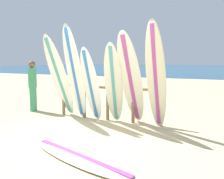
# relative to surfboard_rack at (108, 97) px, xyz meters

# --- Properties ---
(ground_plane) EXTENTS (120.00, 120.00, 0.00)m
(ground_plane) POSITION_rel_surfboard_rack_xyz_m (0.18, -1.80, -0.66)
(ground_plane) COLOR #CCB784
(ocean_water) EXTENTS (120.00, 80.00, 0.01)m
(ocean_water) POSITION_rel_surfboard_rack_xyz_m (0.18, 56.20, -0.65)
(ocean_water) COLOR navy
(ocean_water) RESTS_ON ground
(surfboard_rack) EXTENTS (3.08, 0.09, 1.07)m
(surfboard_rack) POSITION_rel_surfboard_rack_xyz_m (0.00, 0.00, 0.00)
(surfboard_rack) COLOR olive
(surfboard_rack) RESTS_ON ground
(surfboard_leaning_far_left) EXTENTS (0.54, 1.16, 2.35)m
(surfboard_leaning_far_left) POSITION_rel_surfboard_rack_xyz_m (-1.34, -0.35, 0.52)
(surfboard_leaning_far_left) COLOR white
(surfboard_leaning_far_left) RESTS_ON ground
(surfboard_leaning_left) EXTENTS (0.59, 0.80, 2.61)m
(surfboard_leaning_left) POSITION_rel_surfboard_rack_xyz_m (-0.84, -0.33, 0.65)
(surfboard_leaning_left) COLOR white
(surfboard_leaning_left) RESTS_ON ground
(surfboard_leaning_center_left) EXTENTS (0.62, 0.72, 2.01)m
(surfboard_leaning_center_left) POSITION_rel_surfboard_rack_xyz_m (-0.33, -0.33, 0.35)
(surfboard_leaning_center_left) COLOR white
(surfboard_leaning_center_left) RESTS_ON ground
(surfboard_leaning_center) EXTENTS (0.61, 0.93, 2.10)m
(surfboard_leaning_center) POSITION_rel_surfboard_rack_xyz_m (0.33, -0.35, 0.39)
(surfboard_leaning_center) COLOR silver
(surfboard_leaning_center) RESTS_ON ground
(surfboard_leaning_center_right) EXTENTS (0.66, 1.16, 2.34)m
(surfboard_leaning_center_right) POSITION_rel_surfboard_rack_xyz_m (0.78, -0.29, 0.52)
(surfboard_leaning_center_right) COLOR silver
(surfboard_leaning_center_right) RESTS_ON ground
(surfboard_leaning_right) EXTENTS (0.60, 0.75, 2.57)m
(surfboard_leaning_right) POSITION_rel_surfboard_rack_xyz_m (1.42, -0.37, 0.63)
(surfboard_leaning_right) COLOR beige
(surfboard_leaning_right) RESTS_ON ground
(surfboard_lying_on_sand) EXTENTS (2.43, 1.19, 0.08)m
(surfboard_lying_on_sand) POSITION_rel_surfboard_rack_xyz_m (0.64, -2.46, -0.62)
(surfboard_lying_on_sand) COLOR silver
(surfboard_lying_on_sand) RESTS_ON ground
(beachgoer_standing) EXTENTS (0.25, 0.31, 1.66)m
(beachgoer_standing) POSITION_rel_surfboard_rack_xyz_m (-2.74, 0.06, 0.25)
(beachgoer_standing) COLOR #3F9966
(beachgoer_standing) RESTS_ON ground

